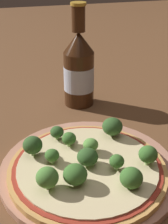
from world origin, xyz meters
name	(u,v)px	position (x,y,z in m)	size (l,w,h in m)	color
ground_plane	(85,173)	(0.00, 0.00, 0.00)	(3.00, 3.00, 0.00)	brown
plate	(89,170)	(0.01, 0.00, 0.01)	(0.28, 0.28, 0.01)	tan
pizza	(89,168)	(0.00, -0.01, 0.02)	(0.24, 0.24, 0.01)	tan
broccoli_floret_0	(87,157)	(0.00, -0.01, 0.04)	(0.03, 0.03, 0.03)	#89A866
broccoli_floret_1	(69,139)	(-0.02, 0.04, 0.04)	(0.02, 0.02, 0.02)	#89A866
broccoli_floret_2	(33,145)	(-0.08, 0.03, 0.04)	(0.03, 0.03, 0.03)	#89A866
broccoli_floret_3	(117,161)	(0.04, -0.04, 0.04)	(0.02, 0.02, 0.03)	#89A866
broccoli_floret_4	(131,178)	(0.05, -0.07, 0.04)	(0.03, 0.03, 0.03)	#89A866
broccoli_floret_5	(75,174)	(-0.03, -0.05, 0.04)	(0.03, 0.03, 0.03)	#89A866
broccoli_floret_6	(47,177)	(-0.07, -0.05, 0.05)	(0.03, 0.03, 0.03)	#89A866
broccoli_floret_7	(52,155)	(-0.05, 0.01, 0.04)	(0.02, 0.02, 0.02)	#89A866
broccoli_floret_8	(91,145)	(0.01, 0.02, 0.04)	(0.02, 0.02, 0.02)	#89A866
broccoli_floret_9	(112,126)	(0.06, 0.05, 0.04)	(0.04, 0.04, 0.03)	#89A866
broccoli_floret_10	(148,154)	(0.09, -0.04, 0.04)	(0.03, 0.03, 0.03)	#89A866
broccoli_floret_11	(57,132)	(-0.03, 0.07, 0.04)	(0.02, 0.02, 0.02)	#89A866
beer_bottle	(79,69)	(0.05, 0.24, 0.08)	(0.07, 0.07, 0.22)	#381E0F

